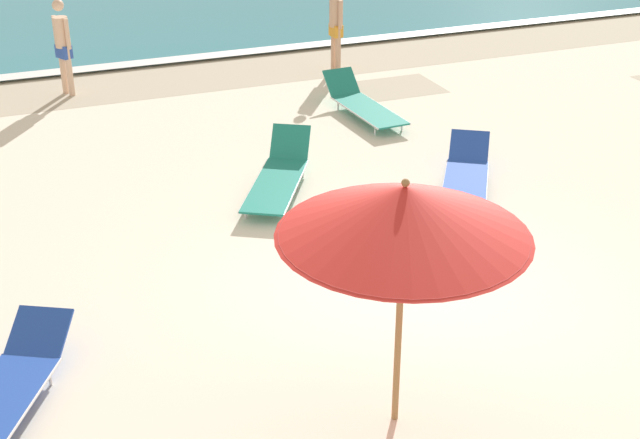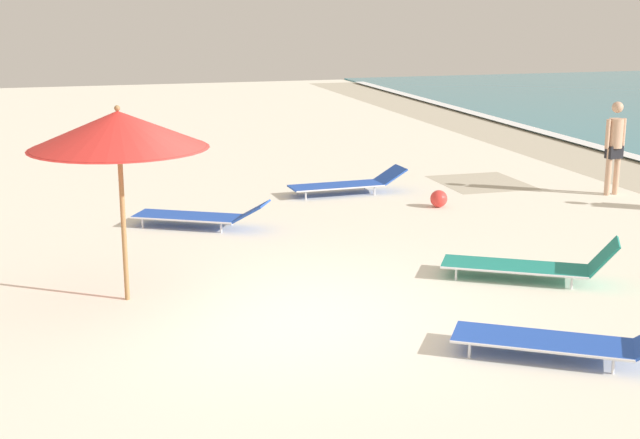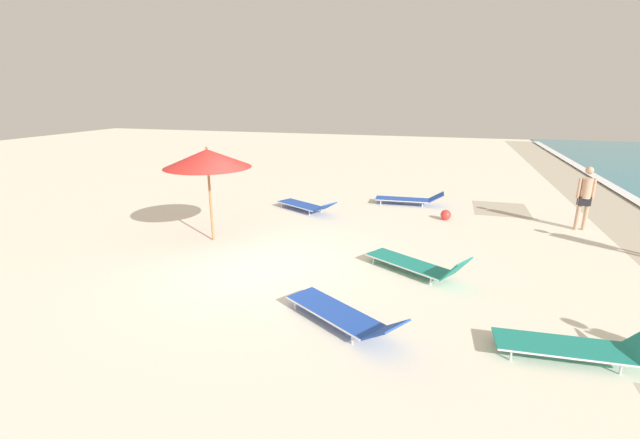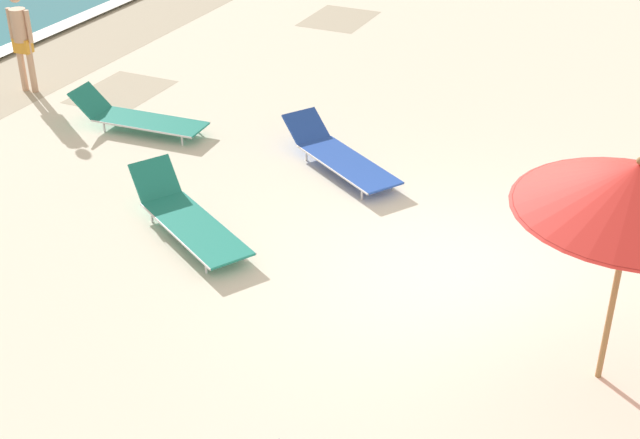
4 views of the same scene
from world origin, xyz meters
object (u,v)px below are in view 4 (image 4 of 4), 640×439
object	(u,v)px
sun_lounger_under_umbrella	(138,117)
sun_lounger_near_water_left	(339,156)
beachgoer_wading_adult	(21,35)
beach_umbrella	(635,188)
sun_lounger_mid_beach_solo	(187,218)

from	to	relation	value
sun_lounger_under_umbrella	sun_lounger_near_water_left	world-z (taller)	sun_lounger_under_umbrella
sun_lounger_near_water_left	beachgoer_wading_adult	distance (m)	6.16
beach_umbrella	sun_lounger_near_water_left	size ratio (longest dim) A/B	1.07
beach_umbrella	sun_lounger_near_water_left	bearing A→B (deg)	52.97
beach_umbrella	beachgoer_wading_adult	xyz separation A→B (m)	(3.69, 10.28, -1.10)
sun_lounger_under_umbrella	sun_lounger_near_water_left	bearing A→B (deg)	-92.18
sun_lounger_near_water_left	sun_lounger_mid_beach_solo	bearing A→B (deg)	-169.24
sun_lounger_mid_beach_solo	sun_lounger_near_water_left	bearing A→B (deg)	8.86
sun_lounger_mid_beach_solo	beachgoer_wading_adult	world-z (taller)	beachgoer_wading_adult
sun_lounger_under_umbrella	sun_lounger_near_water_left	xyz separation A→B (m)	(0.07, -3.41, -0.01)
sun_lounger_under_umbrella	beachgoer_wading_adult	bearing A→B (deg)	74.03
beach_umbrella	sun_lounger_under_umbrella	size ratio (longest dim) A/B	1.09
sun_lounger_under_umbrella	beachgoer_wading_adult	size ratio (longest dim) A/B	1.25
beach_umbrella	beachgoer_wading_adult	world-z (taller)	beach_umbrella
beachgoer_wading_adult	beach_umbrella	bearing A→B (deg)	156.50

